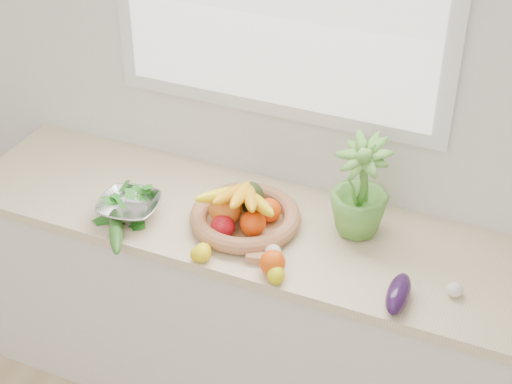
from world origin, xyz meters
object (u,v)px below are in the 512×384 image
at_px(potted_herb, 360,186).
at_px(cucumber, 116,231).
at_px(fruit_basket, 244,212).
at_px(colander_with_spinach, 129,204).
at_px(apple, 223,227).
at_px(eggplant, 398,294).

bearing_deg(potted_herb, cucumber, -155.01).
distance_m(fruit_basket, colander_with_spinach, 0.43).
bearing_deg(apple, potted_herb, 26.66).
relative_size(apple, potted_herb, 0.24).
bearing_deg(colander_with_spinach, apple, 4.21).
bearing_deg(apple, colander_with_spinach, -175.79).
bearing_deg(fruit_basket, eggplant, -16.74).
height_order(apple, potted_herb, potted_herb).
bearing_deg(colander_with_spinach, potted_herb, 16.97).
xyz_separation_m(cucumber, colander_with_spinach, (-0.01, 0.12, 0.04)).
relative_size(eggplant, potted_herb, 0.52).
bearing_deg(potted_herb, eggplant, -52.54).
bearing_deg(cucumber, potted_herb, 24.99).
xyz_separation_m(eggplant, colander_with_spinach, (-1.04, 0.06, 0.02)).
distance_m(cucumber, potted_herb, 0.89).
height_order(eggplant, cucumber, eggplant).
distance_m(cucumber, colander_with_spinach, 0.13).
xyz_separation_m(apple, eggplant, (0.67, -0.09, -0.01)).
relative_size(apple, colander_with_spinach, 0.34).
bearing_deg(cucumber, apple, 22.88).
relative_size(eggplant, colander_with_spinach, 0.74).
bearing_deg(eggplant, colander_with_spinach, 176.58).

